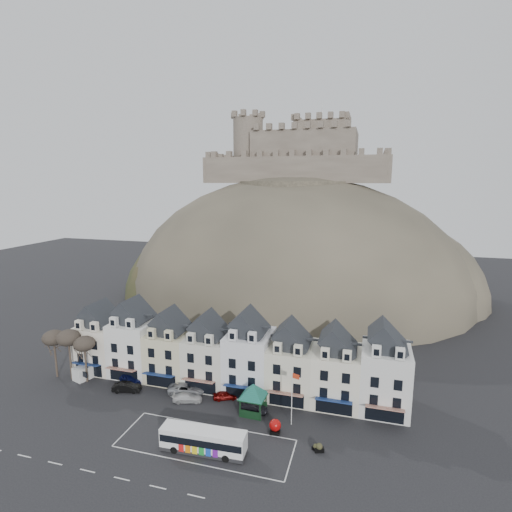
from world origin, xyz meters
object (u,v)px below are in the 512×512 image
(flagpole, at_px, (292,395))
(white_van, at_px, (89,370))
(car_white, at_px, (187,398))
(bus_shelter, at_px, (253,390))
(red_buoy, at_px, (275,426))
(car_navy, at_px, (129,379))
(car_charcoal, at_px, (254,408))
(car_maroon, at_px, (225,395))
(car_silver, at_px, (186,389))
(car_black, at_px, (127,387))
(bus, at_px, (203,439))

(flagpole, bearing_deg, white_van, 173.83)
(car_white, bearing_deg, bus_shelter, -108.83)
(flagpole, height_order, car_white, flagpole)
(flagpole, bearing_deg, red_buoy, -125.81)
(car_navy, bearing_deg, car_charcoal, -71.35)
(bus_shelter, relative_size, white_van, 1.37)
(car_maroon, bearing_deg, car_silver, 65.87)
(bus_shelter, xyz_separation_m, car_white, (-10.36, 0.21, -2.89))
(red_buoy, bearing_deg, car_black, 171.29)
(flagpole, height_order, white_van, flagpole)
(red_buoy, distance_m, car_white, 14.90)
(car_black, bearing_deg, car_maroon, -96.21)
(car_white, relative_size, car_charcoal, 1.15)
(red_buoy, bearing_deg, car_charcoal, 135.61)
(bus, distance_m, white_van, 29.02)
(car_silver, bearing_deg, car_black, 88.89)
(red_buoy, distance_m, white_van, 34.45)
(bus, xyz_separation_m, car_navy, (-18.43, 12.26, -0.88))
(car_maroon, bearing_deg, car_charcoal, -136.55)
(bus, bearing_deg, car_navy, 143.77)
(red_buoy, xyz_separation_m, car_silver, (-15.60, 5.92, -0.20))
(car_white, height_order, car_maroon, car_white)
(flagpole, relative_size, car_navy, 1.72)
(flagpole, distance_m, car_maroon, 12.14)
(car_silver, height_order, car_white, car_silver)
(red_buoy, bearing_deg, car_white, 165.23)
(bus, bearing_deg, car_silver, 121.47)
(car_navy, distance_m, car_maroon, 16.80)
(red_buoy, bearing_deg, white_van, 169.47)
(car_navy, bearing_deg, bus, -98.80)
(car_silver, bearing_deg, white_van, 74.72)
(bus_shelter, height_order, red_buoy, bus_shelter)
(bus, distance_m, car_maroon, 12.11)
(white_van, bearing_deg, bus, -8.05)
(car_navy, bearing_deg, flagpole, -73.06)
(car_silver, xyz_separation_m, car_charcoal, (11.60, -2.00, -0.16))
(car_black, xyz_separation_m, car_white, (10.40, 0.00, -0.09))
(flagpole, relative_size, car_black, 1.76)
(flagpole, xyz_separation_m, white_van, (-35.64, 3.85, -3.34))
(bus_shelter, bearing_deg, white_van, 176.83)
(car_black, distance_m, car_white, 10.40)
(flagpole, xyz_separation_m, car_navy, (-27.77, 3.85, -3.67))
(bus_shelter, distance_m, red_buoy, 5.97)
(car_navy, bearing_deg, bus_shelter, -72.20)
(red_buoy, xyz_separation_m, car_maroon, (-9.20, 5.99, -0.37))
(car_white, bearing_deg, car_maroon, -84.80)
(car_silver, height_order, car_charcoal, car_silver)
(car_silver, bearing_deg, car_navy, 73.82)
(red_buoy, xyz_separation_m, flagpole, (1.77, 2.45, 3.46))
(car_silver, xyz_separation_m, car_white, (1.20, -2.12, -0.15))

